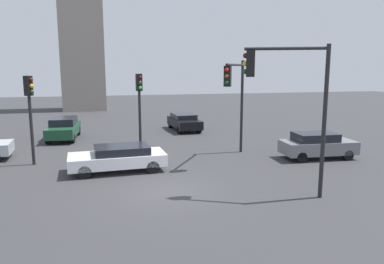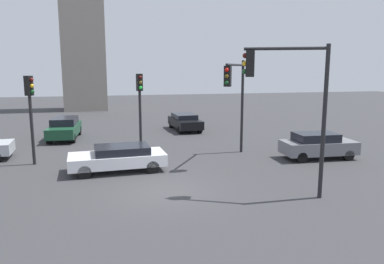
{
  "view_description": "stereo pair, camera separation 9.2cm",
  "coord_description": "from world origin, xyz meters",
  "px_view_note": "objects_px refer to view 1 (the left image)",
  "views": [
    {
      "loc": [
        -2.24,
        -14.44,
        4.99
      ],
      "look_at": [
        1.82,
        2.79,
        1.91
      ],
      "focal_mm": 34.72,
      "sensor_mm": 36.0,
      "label": 1
    },
    {
      "loc": [
        -2.15,
        -14.46,
        4.99
      ],
      "look_at": [
        1.82,
        2.79,
        1.91
      ],
      "focal_mm": 34.72,
      "sensor_mm": 36.0,
      "label": 2
    }
  ],
  "objects_px": {
    "car_1": "(317,145)",
    "car_3": "(64,128)",
    "traffic_light_2": "(236,89)",
    "car_0": "(184,121)",
    "traffic_light_3": "(30,103)",
    "traffic_light_4": "(289,89)",
    "car_2": "(118,157)",
    "traffic_light_0": "(139,97)"
  },
  "relations": [
    {
      "from": "car_2",
      "to": "car_3",
      "type": "bearing_deg",
      "value": -73.18
    },
    {
      "from": "car_1",
      "to": "car_2",
      "type": "relative_size",
      "value": 0.87
    },
    {
      "from": "traffic_light_3",
      "to": "traffic_light_4",
      "type": "height_order",
      "value": "traffic_light_4"
    },
    {
      "from": "traffic_light_0",
      "to": "car_2",
      "type": "height_order",
      "value": "traffic_light_0"
    },
    {
      "from": "traffic_light_0",
      "to": "car_1",
      "type": "bearing_deg",
      "value": 54.04
    },
    {
      "from": "traffic_light_0",
      "to": "car_2",
      "type": "xyz_separation_m",
      "value": [
        -1.45,
        -4.03,
        -2.57
      ]
    },
    {
      "from": "car_1",
      "to": "traffic_light_2",
      "type": "bearing_deg",
      "value": 171.19
    },
    {
      "from": "traffic_light_0",
      "to": "traffic_light_2",
      "type": "distance_m",
      "value": 5.76
    },
    {
      "from": "traffic_light_2",
      "to": "car_2",
      "type": "xyz_separation_m",
      "value": [
        -6.31,
        -0.98,
        -3.19
      ]
    },
    {
      "from": "traffic_light_3",
      "to": "traffic_light_4",
      "type": "distance_m",
      "value": 12.83
    },
    {
      "from": "traffic_light_3",
      "to": "car_2",
      "type": "xyz_separation_m",
      "value": [
        4.24,
        -2.25,
        -2.54
      ]
    },
    {
      "from": "traffic_light_3",
      "to": "car_3",
      "type": "height_order",
      "value": "traffic_light_3"
    },
    {
      "from": "traffic_light_4",
      "to": "car_3",
      "type": "xyz_separation_m",
      "value": [
        -9.69,
        14.29,
        -3.39
      ]
    },
    {
      "from": "traffic_light_2",
      "to": "traffic_light_4",
      "type": "xyz_separation_m",
      "value": [
        -0.04,
        -6.03,
        0.3
      ]
    },
    {
      "from": "car_3",
      "to": "car_0",
      "type": "bearing_deg",
      "value": 104.48
    },
    {
      "from": "car_0",
      "to": "car_2",
      "type": "height_order",
      "value": "car_0"
    },
    {
      "from": "car_2",
      "to": "traffic_light_4",
      "type": "bearing_deg",
      "value": 137.56
    },
    {
      "from": "traffic_light_2",
      "to": "car_3",
      "type": "distance_m",
      "value": 13.14
    },
    {
      "from": "traffic_light_0",
      "to": "traffic_light_4",
      "type": "xyz_separation_m",
      "value": [
        4.81,
        -9.08,
        0.92
      ]
    },
    {
      "from": "traffic_light_2",
      "to": "traffic_light_3",
      "type": "distance_m",
      "value": 10.65
    },
    {
      "from": "traffic_light_4",
      "to": "car_1",
      "type": "distance_m",
      "value": 7.69
    },
    {
      "from": "car_1",
      "to": "car_3",
      "type": "distance_m",
      "value": 16.95
    },
    {
      "from": "traffic_light_3",
      "to": "car_2",
      "type": "height_order",
      "value": "traffic_light_3"
    },
    {
      "from": "traffic_light_0",
      "to": "car_3",
      "type": "xyz_separation_m",
      "value": [
        -4.88,
        5.21,
        -2.46
      ]
    },
    {
      "from": "traffic_light_0",
      "to": "traffic_light_4",
      "type": "bearing_deg",
      "value": 14.71
    },
    {
      "from": "traffic_light_4",
      "to": "traffic_light_2",
      "type": "bearing_deg",
      "value": -65.87
    },
    {
      "from": "traffic_light_0",
      "to": "traffic_light_2",
      "type": "bearing_deg",
      "value": 44.64
    },
    {
      "from": "car_0",
      "to": "car_2",
      "type": "relative_size",
      "value": 0.94
    },
    {
      "from": "traffic_light_0",
      "to": "traffic_light_3",
      "type": "xyz_separation_m",
      "value": [
        -5.7,
        -1.78,
        -0.03
      ]
    },
    {
      "from": "car_1",
      "to": "car_3",
      "type": "xyz_separation_m",
      "value": [
        -14.27,
        9.15,
        0.04
      ]
    },
    {
      "from": "traffic_light_0",
      "to": "traffic_light_3",
      "type": "relative_size",
      "value": 1.01
    },
    {
      "from": "traffic_light_2",
      "to": "car_0",
      "type": "distance_m",
      "value": 10.54
    },
    {
      "from": "traffic_light_2",
      "to": "traffic_light_3",
      "type": "height_order",
      "value": "traffic_light_2"
    },
    {
      "from": "car_0",
      "to": "car_1",
      "type": "relative_size",
      "value": 1.08
    },
    {
      "from": "traffic_light_2",
      "to": "traffic_light_4",
      "type": "relative_size",
      "value": 0.92
    },
    {
      "from": "car_0",
      "to": "car_3",
      "type": "relative_size",
      "value": 0.96
    },
    {
      "from": "car_0",
      "to": "traffic_light_0",
      "type": "bearing_deg",
      "value": -34.43
    },
    {
      "from": "car_0",
      "to": "car_3",
      "type": "bearing_deg",
      "value": -82.55
    },
    {
      "from": "car_1",
      "to": "car_3",
      "type": "relative_size",
      "value": 0.89
    },
    {
      "from": "traffic_light_0",
      "to": "traffic_light_3",
      "type": "height_order",
      "value": "traffic_light_0"
    },
    {
      "from": "traffic_light_2",
      "to": "traffic_light_3",
      "type": "relative_size",
      "value": 1.18
    },
    {
      "from": "traffic_light_2",
      "to": "car_3",
      "type": "bearing_deg",
      "value": -98.59
    }
  ]
}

